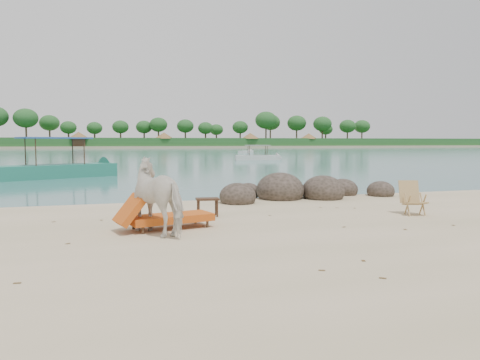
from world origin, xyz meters
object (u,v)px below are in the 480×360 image
object	(u,v)px
cow	(162,197)
lounge_chair	(171,214)
deck_chair	(415,199)
boat_near	(55,144)
boulders	(299,192)
side_table	(207,209)

from	to	relation	value
cow	lounge_chair	size ratio (longest dim) A/B	0.82
deck_chair	boat_near	xyz separation A→B (m)	(-10.05, 17.32, 1.36)
deck_chair	boat_near	size ratio (longest dim) A/B	0.12
lounge_chair	deck_chair	size ratio (longest dim) A/B	2.57
boulders	side_table	world-z (taller)	boulders
boulders	deck_chair	world-z (taller)	deck_chair
side_table	boat_near	size ratio (longest dim) A/B	0.08
lounge_chair	boat_near	distance (m)	17.79
lounge_chair	cow	bearing A→B (deg)	-132.52
side_table	deck_chair	size ratio (longest dim) A/B	0.65
cow	deck_chair	distance (m)	6.63
cow	deck_chair	size ratio (longest dim) A/B	2.12
deck_chair	cow	bearing A→B (deg)	-159.44
side_table	deck_chair	distance (m)	5.39
side_table	lounge_chair	bearing A→B (deg)	-123.45
lounge_chair	boat_near	bearing A→B (deg)	88.98
boulders	deck_chair	xyz separation A→B (m)	(1.36, -4.29, 0.21)
cow	side_table	size ratio (longest dim) A/B	3.24
deck_chair	boat_near	bearing A→B (deg)	136.69
side_table	deck_chair	bearing A→B (deg)	-7.88
boulders	lounge_chair	distance (m)	6.59
boulders	cow	xyz separation A→B (m)	(-5.24, -4.75, 0.56)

